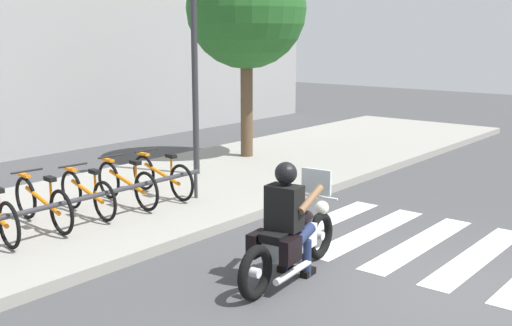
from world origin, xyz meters
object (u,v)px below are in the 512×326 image
(bicycle_3, at_px, (87,193))
(bicycle_4, at_px, (127,184))
(tree_near_rack, at_px, (246,9))
(street_lamp, at_px, (194,47))
(motorcycle, at_px, (291,241))
(rider, at_px, (288,213))
(bike_rack, at_px, (88,199))
(bicycle_5, at_px, (162,176))
(bicycle_2, at_px, (43,203))

(bicycle_3, distance_m, bicycle_4, 0.76)
(tree_near_rack, bearing_deg, street_lamp, -168.77)
(bicycle_3, bearing_deg, street_lamp, 13.49)
(motorcycle, bearing_deg, bicycle_3, 93.74)
(rider, bearing_deg, motorcycle, 3.75)
(street_lamp, bearing_deg, rider, -123.99)
(rider, xyz_separation_m, bike_rack, (-0.54, 3.08, -0.25))
(bicycle_5, distance_m, bike_rack, 1.98)
(bicycle_3, height_order, bike_rack, bicycle_3)
(bicycle_5, bearing_deg, street_lamp, 25.07)
(street_lamp, bearing_deg, bicycle_3, -166.51)
(bicycle_5, bearing_deg, bike_rack, -163.70)
(rider, distance_m, tree_near_rack, 7.35)
(motorcycle, relative_size, tree_near_rack, 0.46)
(rider, relative_size, bike_rack, 0.33)
(motorcycle, bearing_deg, bicycle_2, 105.34)
(bicycle_2, relative_size, bicycle_3, 1.09)
(rider, relative_size, street_lamp, 0.33)
(motorcycle, xyz_separation_m, street_lamp, (2.88, 4.38, 2.14))
(bicycle_3, relative_size, street_lamp, 0.37)
(tree_near_rack, bearing_deg, bicycle_2, -168.97)
(bicycle_4, height_order, tree_near_rack, tree_near_rack)
(bicycle_3, bearing_deg, bicycle_5, 0.01)
(bicycle_4, relative_size, bicycle_5, 1.01)
(rider, xyz_separation_m, tree_near_rack, (4.97, 4.78, 2.54))
(bike_rack, relative_size, tree_near_rack, 0.94)
(rider, relative_size, bicycle_3, 0.91)
(bicycle_3, bearing_deg, motorcycle, -86.26)
(rider, bearing_deg, bicycle_4, 80.63)
(bicycle_5, height_order, bike_rack, bicycle_5)
(bicycle_5, distance_m, tree_near_rack, 4.75)
(street_lamp, relative_size, tree_near_rack, 0.91)
(rider, height_order, tree_near_rack, tree_near_rack)
(bicycle_2, bearing_deg, motorcycle, -74.66)
(rider, height_order, street_lamp, street_lamp)
(bicycle_4, bearing_deg, bicycle_3, -180.00)
(rider, bearing_deg, bicycle_3, 92.50)
(bicycle_3, height_order, bicycle_5, bicycle_5)
(motorcycle, bearing_deg, bike_rack, 101.34)
(bicycle_5, relative_size, tree_near_rack, 0.36)
(rider, bearing_deg, street_lamp, 56.01)
(bicycle_2, bearing_deg, bike_rack, -55.65)
(bicycle_4, bearing_deg, bicycle_5, 0.02)
(motorcycle, height_order, bicycle_5, motorcycle)
(street_lamp, bearing_deg, bicycle_4, -162.41)
(bicycle_3, height_order, bicycle_4, bicycle_4)
(bicycle_5, height_order, street_lamp, street_lamp)
(bicycle_4, xyz_separation_m, tree_near_rack, (4.37, 1.15, 2.86))
(motorcycle, bearing_deg, bicycle_5, 70.58)
(motorcycle, relative_size, bicycle_4, 1.27)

